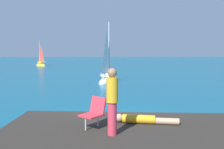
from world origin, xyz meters
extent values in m
plane|color=#0F5675|center=(0.00, 0.00, 0.00)|extent=(160.00, 160.00, 0.00)
cube|color=#2D2823|center=(0.39, -3.55, 0.40)|extent=(7.81, 4.06, 0.80)
cube|color=#2F2A23|center=(2.30, -1.59, 0.00)|extent=(0.96, 1.12, 0.62)
cube|color=#30241F|center=(0.88, -1.66, 0.00)|extent=(1.79, 1.62, 0.97)
ellipsoid|color=white|center=(-0.23, 11.98, 0.00)|extent=(2.14, 3.11, 1.02)
cube|color=white|center=(-0.23, 11.98, 0.67)|extent=(1.18, 1.47, 0.33)
cylinder|color=#B7B7BC|center=(-0.12, 12.23, 2.82)|extent=(0.11, 0.11, 4.62)
cylinder|color=#B2B2B7|center=(-0.50, 11.39, 0.83)|extent=(0.84, 1.72, 0.09)
pyramid|color=white|center=(-0.33, 11.76, 2.63)|extent=(0.66, 1.37, 3.51)
ellipsoid|color=yellow|center=(-10.82, 33.60, 0.00)|extent=(2.32, 2.25, 0.83)
cube|color=yellow|center=(-10.82, 33.60, 0.55)|extent=(1.16, 1.14, 0.27)
cylinder|color=#B7B7BC|center=(-10.99, 33.76, 2.29)|extent=(0.09, 0.09, 3.76)
cylinder|color=#B2B2B7|center=(-10.44, 33.24, 0.68)|extent=(1.14, 1.08, 0.07)
pyramid|color=#DB4C38|center=(-10.68, 33.47, 2.14)|extent=(0.91, 0.86, 2.86)
cylinder|color=gold|center=(0.29, -3.15, 0.92)|extent=(0.93, 0.40, 0.24)
cylinder|color=tan|center=(1.03, -3.29, 0.89)|extent=(0.72, 0.30, 0.18)
sphere|color=tan|center=(-0.25, -3.05, 0.94)|extent=(0.22, 0.22, 0.22)
cylinder|color=#DB384C|center=(-0.48, -4.10, 1.20)|extent=(0.22, 0.22, 0.80)
cylinder|color=gold|center=(-0.48, -4.10, 1.90)|extent=(0.28, 0.28, 0.60)
sphere|color=#9E704C|center=(-0.48, -4.10, 2.31)|extent=(0.22, 0.22, 0.22)
cube|color=#E03342|center=(-1.01, -3.58, 1.15)|extent=(0.70, 0.71, 0.04)
cube|color=#E03342|center=(-0.84, -3.38, 1.38)|extent=(0.46, 0.43, 0.45)
cylinder|color=silver|center=(-1.15, -3.73, 0.98)|extent=(0.04, 0.04, 0.35)
cylinder|color=silver|center=(-0.84, -3.38, 0.98)|extent=(0.04, 0.04, 0.35)
camera|label=1|loc=(-0.73, -10.31, 2.88)|focal=42.39mm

